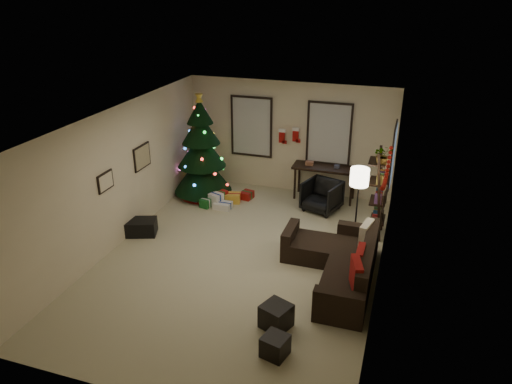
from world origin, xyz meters
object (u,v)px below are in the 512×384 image
at_px(desk_chair, 322,196).
at_px(bookshelf, 379,195).
at_px(sofa, 341,264).
at_px(christmas_tree, 202,154).
at_px(desk, 325,171).

xyz_separation_m(desk_chair, bookshelf, (1.28, -0.81, 0.54)).
xyz_separation_m(sofa, bookshelf, (0.43, 1.76, 0.63)).
height_order(christmas_tree, bookshelf, christmas_tree).
relative_size(christmas_tree, sofa, 1.04).
xyz_separation_m(christmas_tree, desk, (2.83, 0.71, -0.35)).
relative_size(desk, desk_chair, 2.13).
bearing_deg(sofa, bookshelf, 76.29).
bearing_deg(bookshelf, christmas_tree, 169.79).
bearing_deg(desk, bookshelf, -47.27).
bearing_deg(desk_chair, bookshelf, -14.30).
relative_size(desk, bookshelf, 0.82).
height_order(desk, bookshelf, bookshelf).
distance_m(desk, desk_chair, 0.75).
bearing_deg(christmas_tree, sofa, -33.87).
xyz_separation_m(sofa, desk, (-0.92, 3.22, 0.45)).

